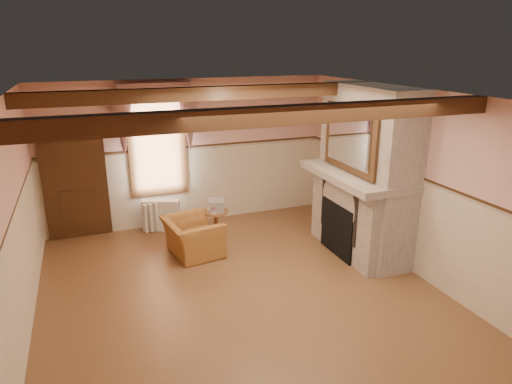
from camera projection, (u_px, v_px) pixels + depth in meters
name	position (u px, v px, depth m)	size (l,w,h in m)	color
floor	(240.00, 292.00, 6.57)	(5.50, 6.00, 0.01)	brown
ceiling	(237.00, 94.00, 5.71)	(5.50, 6.00, 0.01)	silver
wall_back	(189.00, 153.00, 8.81)	(5.50, 0.02, 2.80)	#DBA397
wall_front	(365.00, 320.00, 3.47)	(5.50, 0.02, 2.80)	#DBA397
wall_left	(11.00, 228.00, 5.21)	(0.02, 6.00, 2.80)	#DBA397
wall_right	(407.00, 179.00, 7.07)	(0.02, 6.00, 2.80)	#DBA397
wainscot	(239.00, 244.00, 6.34)	(5.50, 6.00, 1.50)	beige
chair_rail	(239.00, 193.00, 6.11)	(5.50, 6.00, 0.08)	black
firebox	(341.00, 229.00, 7.64)	(0.20, 0.95, 0.90)	black
armchair	(193.00, 237.00, 7.66)	(0.96, 0.84, 0.62)	#9E662D
side_table	(216.00, 225.00, 8.26)	(0.46, 0.46, 0.55)	brown
book_stack	(216.00, 205.00, 8.17)	(0.26, 0.32, 0.20)	#B7AD8C
radiator	(161.00, 215.00, 8.66)	(0.70, 0.18, 0.60)	silver
bowl	(356.00, 169.00, 7.45)	(0.33, 0.33, 0.08)	brown
mantel_clock	(333.00, 155.00, 8.11)	(0.14, 0.24, 0.20)	black
oil_lamp	(345.00, 158.00, 7.74)	(0.11, 0.11, 0.28)	#C28736
candle_red	(388.00, 180.00, 6.69)	(0.06, 0.06, 0.16)	#A62014
jar_yellow	(366.00, 172.00, 7.20)	(0.06, 0.06, 0.12)	gold
fireplace	(367.00, 172.00, 7.49)	(0.85, 2.00, 2.80)	gray
mantel	(357.00, 175.00, 7.44)	(1.05, 2.05, 0.12)	gray
overmantel_mirror	(350.00, 139.00, 7.19)	(0.06, 1.44, 1.04)	silver
door	(75.00, 182.00, 8.15)	(1.10, 0.10, 2.10)	black
window	(157.00, 143.00, 8.50)	(1.06, 0.08, 2.02)	white
window_drapes	(156.00, 111.00, 8.23)	(1.30, 0.14, 1.40)	gray
ceiling_beam_front	(275.00, 116.00, 4.67)	(5.50, 0.18, 0.20)	black
ceiling_beam_back	(212.00, 93.00, 6.80)	(5.50, 0.18, 0.20)	black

